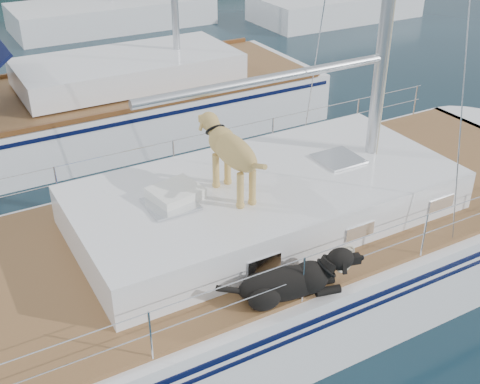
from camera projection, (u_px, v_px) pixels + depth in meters
ground at (216, 304)px, 8.60m from camera, size 120.00×120.00×0.00m
main_sailboat at (222, 264)px, 8.30m from camera, size 12.00×3.89×14.01m
neighbor_sailboat at (85, 112)px, 13.33m from camera, size 11.00×3.50×13.30m
bg_boat_center at (113, 14)px, 22.24m from camera, size 7.20×3.00×11.65m
bg_boat_east at (335, 6)px, 23.39m from camera, size 6.40×3.00×11.65m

